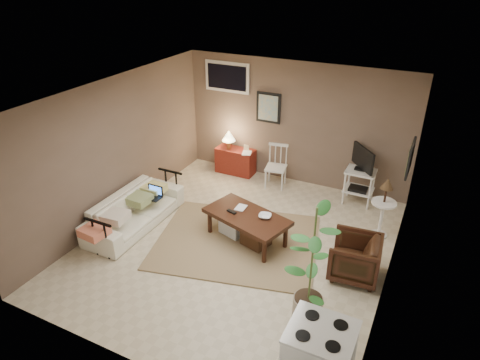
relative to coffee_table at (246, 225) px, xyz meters
The scene contains 19 objects.
floor 0.34m from the coffee_table, 113.94° to the right, with size 5.00×5.00×0.00m, color #C1B293.
art_back 2.66m from the coffee_table, 105.15° to the left, with size 0.50×0.03×0.60m, color black.
art_right 2.63m from the coffee_table, 22.31° to the left, with size 0.03×0.60×0.45m, color black.
window 3.23m from the coffee_table, 123.45° to the left, with size 0.96×0.03×0.60m, color silver.
rug 0.31m from the coffee_table, 131.53° to the right, with size 2.50×2.00×0.02m, color #978158.
coffee_table is the anchor object (origin of this frame).
sofa 1.92m from the coffee_table, 167.43° to the right, with size 1.90×0.55×0.74m, color silver.
sofa_pillows 1.94m from the coffee_table, 160.80° to the right, with size 0.36×1.80×0.13m, color beige, non-canonical shape.
sofa_end_rails 1.81m from the coffee_table, 166.67° to the right, with size 0.51×1.90×0.64m, color black, non-canonical shape.
laptop 1.71m from the coffee_table, behind, with size 0.29×0.21×0.20m.
red_console 2.45m from the coffee_table, 120.94° to the left, with size 0.80×0.36×0.93m.
spindle_chair 1.95m from the coffee_table, 97.98° to the left, with size 0.44×0.44×0.85m.
tv_stand 2.40m from the coffee_table, 55.97° to the left, with size 0.52×0.53×1.10m.
side_table 2.21m from the coffee_table, 29.59° to the left, with size 0.39×0.39×1.05m.
armchair 1.74m from the coffee_table, ahead, with size 0.66×0.62×0.68m, color black.
potted_plant 1.94m from the coffee_table, 40.23° to the right, with size 0.41×0.41×1.66m.
bowl 0.42m from the coffee_table, 10.13° to the left, with size 0.20×0.05×0.20m, color #32160D.
book_table 0.41m from the coffee_table, 150.80° to the left, with size 0.15×0.02×0.21m, color #32160D.
book_console 2.25m from the coffee_table, 117.45° to the left, with size 0.18×0.02×0.24m, color #32160D.
Camera 1 is at (2.48, -4.96, 4.04)m, focal length 32.00 mm.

